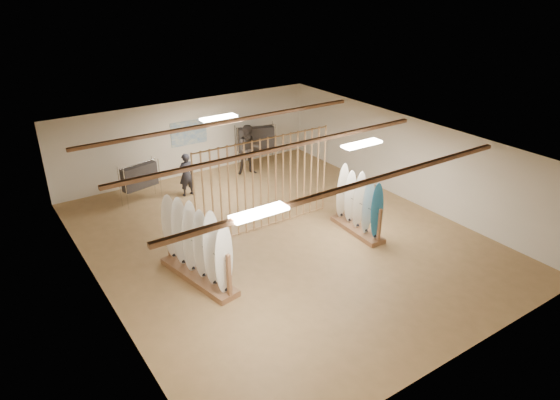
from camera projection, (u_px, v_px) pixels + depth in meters
floor at (280, 238)px, 14.38m from camera, size 12.00×12.00×0.00m
ceiling at (280, 145)px, 13.20m from camera, size 12.00×12.00×0.00m
wall_back at (189, 138)px, 18.30m from camera, size 12.00×0.00×12.00m
wall_front at (460, 303)px, 9.28m from camera, size 12.00×0.00×12.00m
wall_left at (97, 244)px, 11.26m from camera, size 0.00×12.00×12.00m
wall_right at (407, 158)px, 16.32m from camera, size 0.00×12.00×12.00m
ceiling_slats at (280, 148)px, 13.23m from camera, size 9.50×6.12×0.10m
light_panels at (280, 147)px, 13.22m from camera, size 1.20×0.35×0.06m
bamboo_partition at (265, 184)px, 14.39m from camera, size 4.45×0.05×2.78m
poster at (189, 133)px, 18.20m from camera, size 1.40×0.03×0.90m
rack_left at (197, 255)px, 12.17m from camera, size 1.04×2.63×2.07m
rack_right at (358, 212)px, 14.45m from camera, size 0.63×1.99×1.87m
clothing_rack_a at (139, 177)px, 16.23m from camera, size 1.26×0.60×1.38m
clothing_rack_b at (256, 139)px, 19.26m from camera, size 1.48×0.72×1.63m
shopper_a at (186, 172)px, 16.73m from camera, size 0.64×0.45×1.70m
shopper_b at (249, 147)px, 18.41m from camera, size 1.24×1.10×2.14m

